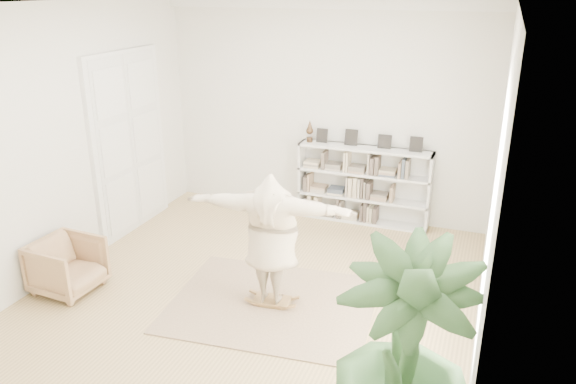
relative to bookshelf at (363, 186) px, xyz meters
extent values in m
plane|color=#9C8050|center=(-0.74, -2.82, -0.64)|extent=(6.00, 6.00, 0.00)
plane|color=silver|center=(-0.74, 0.18, 1.16)|extent=(5.50, 0.00, 5.50)
plane|color=silver|center=(-0.74, -5.82, 1.16)|extent=(5.50, 0.00, 5.50)
plane|color=silver|center=(-3.49, -2.82, 1.16)|extent=(0.00, 6.00, 6.00)
plane|color=silver|center=(2.01, -2.82, 1.16)|extent=(0.00, 6.00, 6.00)
plane|color=white|center=(-0.74, -2.82, 2.96)|extent=(6.00, 6.00, 0.00)
cube|color=white|center=(-0.74, 0.12, 2.87)|extent=(5.50, 0.12, 0.18)
cube|color=white|center=(-3.45, -1.52, 0.76)|extent=(0.08, 1.78, 2.92)
cube|color=silver|center=(-3.43, -1.92, 0.76)|extent=(0.06, 0.78, 2.80)
cube|color=silver|center=(-3.43, -1.12, 0.76)|extent=(0.06, 0.78, 2.80)
cube|color=silver|center=(-1.07, -0.01, 0.01)|extent=(0.04, 0.35, 1.30)
cube|color=silver|center=(1.09, -0.01, 0.01)|extent=(0.04, 0.35, 1.30)
cube|color=silver|center=(0.01, 0.14, 0.01)|extent=(2.20, 0.04, 1.30)
cube|color=silver|center=(0.01, -0.01, -0.62)|extent=(2.20, 0.35, 0.04)
cube|color=silver|center=(0.01, -0.01, -0.21)|extent=(2.20, 0.35, 0.04)
cube|color=silver|center=(0.01, -0.01, 0.22)|extent=(2.20, 0.35, 0.04)
cube|color=silver|center=(0.01, -0.01, 0.64)|extent=(2.20, 0.35, 0.04)
cube|color=black|center=(-0.74, 0.04, 0.78)|extent=(0.18, 0.07, 0.24)
cube|color=black|center=(-0.24, 0.04, 0.78)|extent=(0.18, 0.07, 0.24)
cube|color=black|center=(0.31, 0.04, 0.78)|extent=(0.18, 0.07, 0.24)
cube|color=black|center=(0.81, 0.04, 0.78)|extent=(0.18, 0.07, 0.24)
imported|color=tan|center=(-3.04, -3.59, -0.28)|extent=(0.82, 0.80, 0.71)
cube|color=tan|center=(-0.42, -2.99, -0.63)|extent=(2.68, 2.23, 0.02)
cube|color=olive|center=(-0.42, -2.99, -0.57)|extent=(0.48, 0.31, 0.03)
cube|color=olive|center=(-0.42, -2.99, -0.60)|extent=(0.31, 0.07, 0.04)
cube|color=olive|center=(-0.42, -2.99, -0.60)|extent=(0.31, 0.07, 0.04)
cube|color=olive|center=(-0.42, -2.99, -0.57)|extent=(0.18, 0.06, 0.09)
cube|color=olive|center=(-0.42, -2.99, -0.57)|extent=(0.18, 0.06, 0.09)
imported|color=beige|center=(-0.42, -2.99, 0.31)|extent=(2.09, 0.75, 1.67)
imported|color=#2E5229|center=(1.47, -4.86, 0.36)|extent=(1.12, 1.12, 2.00)
camera|label=1|loc=(1.93, -8.64, 3.18)|focal=35.00mm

